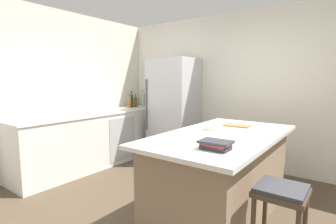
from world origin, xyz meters
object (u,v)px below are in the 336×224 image
Objects in this scene: sink_faucet at (72,105)px; mixing_bowl at (214,126)px; cookbook_stack at (216,145)px; cutting_board at (236,125)px; wine_bottle at (132,101)px; vinegar_bottle at (130,102)px; refrigerator at (174,109)px; soda_bottle at (146,99)px; paper_towel_roll at (89,105)px; gin_bottle at (143,100)px; whiskey_bottle at (136,102)px; kitchen_island at (222,174)px; bar_stool at (281,203)px.

sink_faucet is 2.37m from mixing_bowl.
cutting_board is at bearing 103.72° from cookbook_stack.
wine_bottle is 2.61m from mixing_bowl.
wine_bottle is 0.09m from vinegar_bottle.
refrigerator reaches higher than soda_bottle.
cutting_board is at bearing 8.80° from paper_towel_roll.
vinegar_bottle reaches higher than cookbook_stack.
soda_bottle reaches higher than gin_bottle.
sink_faucet is 1.14× the size of whiskey_bottle.
kitchen_island is 2.61m from sink_faucet.
bar_stool is 2.33× the size of sink_faucet.
kitchen_island is 0.92m from bar_stool.
gin_bottle is 3.35m from cookbook_stack.
refrigerator is at bearing 2.72° from whiskey_bottle.
refrigerator is 0.95m from vinegar_bottle.
soda_bottle is 1.08× the size of cutting_board.
refrigerator is 9.22× the size of mixing_bowl.
cookbook_stack is at bearing -76.28° from cutting_board.
whiskey_bottle is 0.78× the size of wine_bottle.
whiskey_bottle is at bearing 162.21° from cutting_board.
mixing_bowl is (2.25, -1.27, -0.11)m from gin_bottle.
wine_bottle is 1.26× the size of cookbook_stack.
wine_bottle reaches higher than cutting_board.
kitchen_island is at bearing -3.40° from paper_towel_roll.
sink_faucet is at bearing -121.31° from refrigerator.
gin_bottle is at bearing 142.52° from cookbook_stack.
mixing_bowl is at bearing -108.13° from cutting_board.
mixing_bowl is (2.25, -1.35, -0.13)m from soda_bottle.
paper_towel_roll is (-0.88, -1.22, 0.13)m from refrigerator.
soda_bottle is 0.09m from gin_bottle.
cookbook_stack is at bearing -38.67° from soda_bottle.
soda_bottle is 2.63m from mixing_bowl.
wine_bottle is 0.98× the size of cutting_board.
bar_stool is 1.38m from cutting_board.
kitchen_island is at bearing -31.76° from soda_bottle.
mixing_bowl is at bearing -22.84° from vinegar_bottle.
wine_bottle is at bearing -113.75° from soda_bottle.
cookbook_stack reaches higher than bar_stool.
gin_bottle reaches higher than bar_stool.
kitchen_island is 2.89m from wine_bottle.
kitchen_island is at bearing -25.56° from wine_bottle.
refrigerator is 2.69m from cookbook_stack.
kitchen_island is 0.54m from mixing_bowl.
refrigerator is 5.02× the size of soda_bottle.
refrigerator is 5.97× the size of paper_towel_roll.
sink_faucet is (-0.92, -1.52, 0.15)m from refrigerator.
mixing_bowl is 0.59× the size of cutting_board.
vinegar_bottle is 1.02× the size of cookbook_stack.
refrigerator reaches higher than cookbook_stack.
soda_bottle is at bearing 170.42° from refrigerator.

